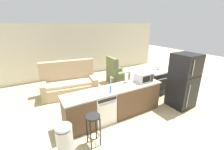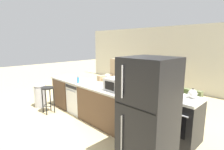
% 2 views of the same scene
% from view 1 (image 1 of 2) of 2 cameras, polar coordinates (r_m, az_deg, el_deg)
% --- Properties ---
extents(ground_plane, '(24.00, 24.00, 0.00)m').
position_cam_1_polar(ground_plane, '(4.55, -0.56, -15.81)').
color(ground_plane, tan).
extents(wall_back, '(10.00, 0.06, 2.60)m').
position_cam_1_polar(wall_back, '(7.86, -14.09, 9.00)').
color(wall_back, beige).
rests_on(wall_back, ground_plane).
extents(kitchen_counter, '(2.94, 0.66, 0.90)m').
position_cam_1_polar(kitchen_counter, '(4.43, 2.16, -10.46)').
color(kitchen_counter, brown).
rests_on(kitchen_counter, ground_plane).
extents(dishwasher, '(0.58, 0.61, 0.84)m').
position_cam_1_polar(dishwasher, '(4.22, -3.60, -12.08)').
color(dishwasher, white).
rests_on(dishwasher, ground_plane).
extents(stove_range, '(0.76, 0.68, 0.90)m').
position_cam_1_polar(stove_range, '(6.04, 16.52, -2.58)').
color(stove_range, black).
rests_on(stove_range, ground_plane).
extents(refrigerator, '(0.72, 0.73, 1.75)m').
position_cam_1_polar(refrigerator, '(5.27, 25.50, -2.01)').
color(refrigerator, black).
rests_on(refrigerator, ground_plane).
extents(microwave, '(0.50, 0.37, 0.28)m').
position_cam_1_polar(microwave, '(4.68, 11.89, -0.81)').
color(microwave, '#B7B7BC').
rests_on(microwave, kitchen_counter).
extents(sink_faucet, '(0.07, 0.18, 0.30)m').
position_cam_1_polar(sink_faucet, '(4.22, -0.37, -2.77)').
color(sink_faucet, silver).
rests_on(sink_faucet, kitchen_counter).
extents(paper_towel_roll, '(0.14, 0.14, 0.28)m').
position_cam_1_polar(paper_towel_roll, '(4.52, 5.57, -1.23)').
color(paper_towel_roll, '#4C4C51').
rests_on(paper_towel_roll, kitchen_counter).
extents(soap_bottle, '(0.06, 0.06, 0.18)m').
position_cam_1_polar(soap_bottle, '(3.90, -0.57, -5.62)').
color(soap_bottle, '#338CCC').
rests_on(soap_bottle, kitchen_counter).
extents(kettle, '(0.21, 0.17, 0.19)m').
position_cam_1_polar(kettle, '(6.08, 17.21, 2.81)').
color(kettle, silver).
rests_on(kettle, stove_range).
extents(bar_stool, '(0.32, 0.32, 0.74)m').
position_cam_1_polar(bar_stool, '(3.44, -7.18, -17.99)').
color(bar_stool, black).
rests_on(bar_stool, ground_plane).
extents(trash_bin, '(0.35, 0.35, 0.74)m').
position_cam_1_polar(trash_bin, '(3.44, -17.60, -22.27)').
color(trash_bin, '#B7B7BC').
rests_on(trash_bin, ground_plane).
extents(couch, '(2.11, 1.17, 1.27)m').
position_cam_1_polar(couch, '(5.98, -15.96, -3.33)').
color(couch, tan).
rests_on(couch, ground_plane).
extents(armchair, '(0.86, 0.91, 1.20)m').
position_cam_1_polar(armchair, '(6.86, 1.51, -0.08)').
color(armchair, '#667047').
rests_on(armchair, ground_plane).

